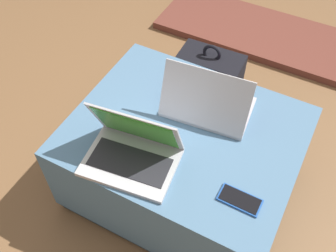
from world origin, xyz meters
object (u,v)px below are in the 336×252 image
(laptop_near, at_px, (133,150))
(cell_phone, at_px, (240,200))
(laptop_far, at_px, (207,104))
(backpack, at_px, (209,87))

(laptop_near, xyz_separation_m, cell_phone, (0.40, 0.02, -0.04))
(laptop_far, relative_size, backpack, 0.77)
(laptop_far, distance_m, cell_phone, 0.40)
(laptop_near, height_order, laptop_far, laptop_near)
(laptop_far, bearing_deg, backpack, -75.83)
(laptop_near, height_order, backpack, laptop_near)
(cell_phone, bearing_deg, laptop_far, -139.07)
(cell_phone, xyz_separation_m, backpack, (-0.38, 0.65, -0.23))
(laptop_far, bearing_deg, cell_phone, 124.83)
(laptop_near, relative_size, backpack, 0.76)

